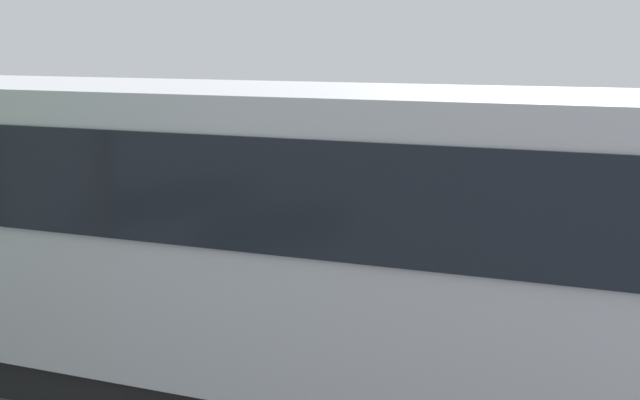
% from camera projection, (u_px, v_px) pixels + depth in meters
% --- Properties ---
extents(ground_plane, '(80.00, 80.00, 0.00)m').
position_uv_depth(ground_plane, '(370.00, 274.00, 13.61)').
color(ground_plane, '#4C4C51').
extents(tour_bus, '(11.35, 3.17, 3.25)m').
position_uv_depth(tour_bus, '(205.00, 238.00, 8.98)').
color(tour_bus, silver).
rests_on(tour_bus, ground_plane).
extents(spectator_far_left, '(0.57, 0.39, 1.80)m').
position_uv_depth(spectator_far_left, '(395.00, 244.00, 11.11)').
color(spectator_far_left, black).
rests_on(spectator_far_left, ground_plane).
extents(spectator_left, '(0.57, 0.38, 1.68)m').
position_uv_depth(spectator_left, '(328.00, 243.00, 11.50)').
color(spectator_left, black).
rests_on(spectator_left, ground_plane).
extents(spectator_centre, '(0.57, 0.32, 1.76)m').
position_uv_depth(spectator_centre, '(250.00, 226.00, 12.24)').
color(spectator_centre, black).
rests_on(spectator_centre, ground_plane).
extents(parked_motorcycle_silver, '(2.05, 0.58, 0.99)m').
position_uv_depth(parked_motorcycle_silver, '(169.00, 267.00, 12.21)').
color(parked_motorcycle_silver, black).
rests_on(parked_motorcycle_silver, ground_plane).
extents(stunt_motorcycle, '(2.00, 0.66, 1.72)m').
position_uv_depth(stunt_motorcycle, '(272.00, 172.00, 17.55)').
color(stunt_motorcycle, black).
rests_on(stunt_motorcycle, ground_plane).
extents(bay_line_b, '(0.23, 4.60, 0.01)m').
position_uv_depth(bay_line_b, '(581.00, 288.00, 12.87)').
color(bay_line_b, white).
rests_on(bay_line_b, ground_plane).
extents(bay_line_c, '(0.23, 4.73, 0.01)m').
position_uv_depth(bay_line_c, '(400.00, 266.00, 14.12)').
color(bay_line_c, white).
rests_on(bay_line_c, ground_plane).
extents(bay_line_d, '(0.24, 4.89, 0.01)m').
position_uv_depth(bay_line_d, '(248.00, 247.00, 15.37)').
color(bay_line_d, white).
rests_on(bay_line_d, ground_plane).
extents(bay_line_e, '(0.24, 4.83, 0.01)m').
position_uv_depth(bay_line_e, '(119.00, 232.00, 16.61)').
color(bay_line_e, white).
rests_on(bay_line_e, ground_plane).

